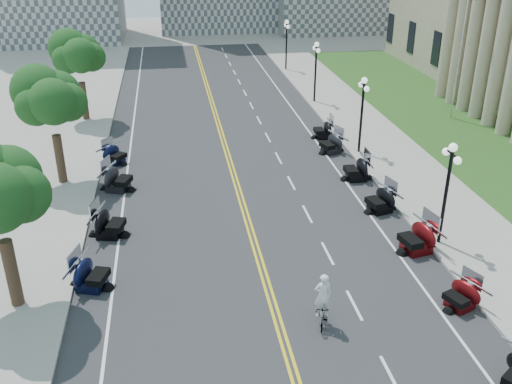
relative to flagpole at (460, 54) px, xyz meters
name	(u,v)px	position (x,y,z in m)	size (l,w,h in m)	color
ground	(275,313)	(-18.00, -22.00, -5.00)	(160.00, 160.00, 0.00)	gray
road	(242,201)	(-18.00, -12.00, -5.00)	(16.00, 90.00, 0.01)	#333335
centerline_yellow_a	(240,202)	(-18.12, -12.00, -4.99)	(0.12, 90.00, 0.00)	yellow
centerline_yellow_b	(244,201)	(-17.88, -12.00, -4.99)	(0.12, 90.00, 0.00)	yellow
edge_line_north	(354,194)	(-11.60, -12.00, -4.99)	(0.12, 90.00, 0.00)	white
edge_line_south	(123,210)	(-24.40, -12.00, -4.99)	(0.12, 90.00, 0.00)	white
lane_dash_5	(391,376)	(-14.80, -26.00, -4.99)	(0.12, 2.00, 0.00)	white
lane_dash_6	(354,305)	(-14.80, -22.00, -4.99)	(0.12, 2.00, 0.00)	white
lane_dash_7	(328,253)	(-14.80, -18.00, -4.99)	(0.12, 2.00, 0.00)	white
lane_dash_8	(307,214)	(-14.80, -14.00, -4.99)	(0.12, 2.00, 0.00)	white
lane_dash_9	(291,183)	(-14.80, -10.00, -4.99)	(0.12, 2.00, 0.00)	white
lane_dash_10	(278,158)	(-14.80, -6.00, -4.99)	(0.12, 2.00, 0.00)	white
lane_dash_11	(268,137)	(-14.80, -2.00, -4.99)	(0.12, 2.00, 0.00)	white
lane_dash_12	(259,120)	(-14.80, 2.00, -4.99)	(0.12, 2.00, 0.00)	white
lane_dash_13	(251,105)	(-14.80, 6.00, -4.99)	(0.12, 2.00, 0.00)	white
lane_dash_14	(245,93)	(-14.80, 10.00, -4.99)	(0.12, 2.00, 0.00)	white
lane_dash_15	(239,82)	(-14.80, 14.00, -4.99)	(0.12, 2.00, 0.00)	white
lane_dash_16	(234,72)	(-14.80, 18.00, -4.99)	(0.12, 2.00, 0.00)	white
lane_dash_17	(230,64)	(-14.80, 22.00, -4.99)	(0.12, 2.00, 0.00)	white
lane_dash_18	(226,56)	(-14.80, 26.00, -4.99)	(0.12, 2.00, 0.00)	white
lane_dash_19	(222,49)	(-14.80, 30.00, -4.99)	(0.12, 2.00, 0.00)	white
sidewalk_north	(423,188)	(-7.50, -12.00, -4.92)	(5.00, 90.00, 0.15)	#9E9991
sidewalk_south	(42,214)	(-28.50, -12.00, -4.92)	(5.00, 90.00, 0.15)	#9E9991
lawn	(469,136)	(-0.50, -4.00, -4.95)	(9.00, 60.00, 0.10)	#356023
street_lamp_2	(446,195)	(-9.40, -18.00, -2.40)	(0.50, 1.20, 4.90)	black
street_lamp_3	(361,116)	(-9.40, -6.00, -2.40)	(0.50, 1.20, 4.90)	black
street_lamp_4	(315,72)	(-9.40, 6.00, -2.40)	(0.50, 1.20, 4.90)	black
street_lamp_5	(286,45)	(-9.40, 18.00, -2.40)	(0.50, 1.20, 4.90)	black
flagpole	(460,54)	(0.00, 0.00, 0.00)	(1.10, 0.20, 10.00)	silver
tree_3	(51,105)	(-28.00, -8.00, -0.25)	(4.80, 4.80, 9.20)	#235619
tree_4	(79,59)	(-28.00, 4.00, -0.25)	(4.80, 4.80, 9.20)	#235619
motorcycle_n_5	(461,294)	(-10.73, -22.76, -4.38)	(1.76, 1.76, 1.23)	#590A0C
motorcycle_n_6	(417,236)	(-10.70, -18.41, -4.23)	(2.21, 2.21, 1.54)	#590A0C
motorcycle_n_7	(381,199)	(-10.94, -14.25, -4.29)	(2.02, 2.02, 1.42)	black
motorcycle_n_8	(357,168)	(-10.89, -10.08, -4.26)	(2.11, 2.11, 1.48)	black
motorcycle_n_9	(331,143)	(-11.18, -5.57, -4.30)	(2.00, 2.00, 1.40)	black
motorcycle_n_10	(323,129)	(-10.95, -2.71, -4.32)	(1.95, 1.95, 1.36)	black
motorcycle_s_6	(90,273)	(-25.25, -19.14, -4.28)	(2.07, 2.07, 1.45)	black
motorcycle_s_7	(109,222)	(-24.83, -14.77, -4.25)	(2.15, 2.15, 1.51)	black
motorcycle_s_8	(117,178)	(-24.76, -9.45, -4.23)	(2.20, 2.20, 1.54)	black
motorcycle_s_9	(114,154)	(-25.21, -5.30, -4.35)	(1.87, 1.87, 1.31)	black
bicycle	(322,313)	(-16.40, -22.91, -4.52)	(0.45, 1.60, 0.96)	#A51414
cyclist_rider	(324,282)	(-16.40, -22.91, -3.11)	(0.68, 0.45, 1.86)	white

